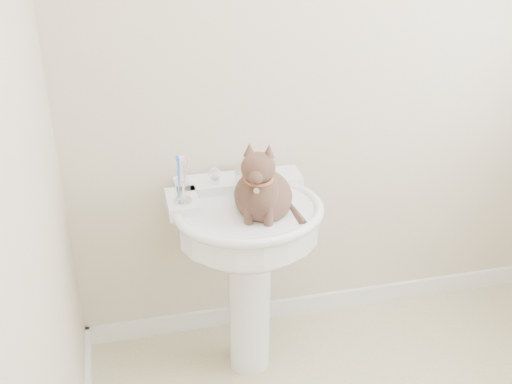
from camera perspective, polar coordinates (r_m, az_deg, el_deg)
wall_back at (r=2.63m, az=6.66°, el=11.59°), size 2.20×0.00×2.50m
wall_left at (r=1.50m, az=-20.57°, el=-3.52°), size 0.00×2.20×2.50m
baseboard_back at (r=3.18m, az=5.52°, el=-9.74°), size 2.20×0.02×0.09m
pedestal_sink at (r=2.52m, az=-0.71°, el=-4.18°), size 0.59×0.58×0.82m
faucet at (r=2.54m, az=-1.40°, el=1.68°), size 0.28×0.12×0.14m
soap_bar at (r=2.65m, az=0.35°, el=2.18°), size 0.09×0.06×0.03m
toothbrush_cup at (r=2.41m, az=-6.54°, el=0.14°), size 0.07×0.07×0.19m
cat at (r=2.37m, az=0.66°, el=-0.04°), size 0.24×0.30×0.44m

